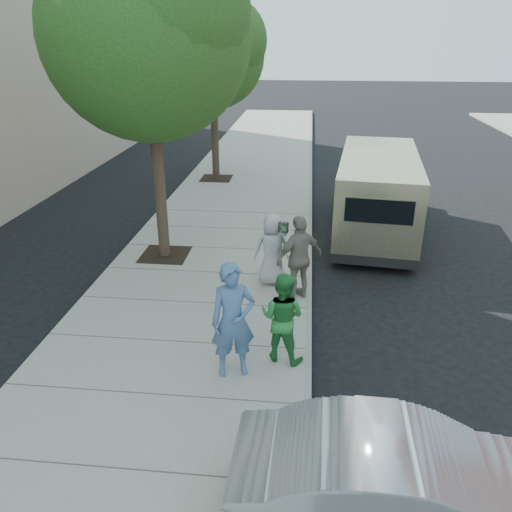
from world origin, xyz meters
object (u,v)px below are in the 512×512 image
(parking_meter, at_px, (281,240))
(person_striped_polo, at_px, (299,258))
(person_gray_shirt, at_px, (272,249))
(tree_near, at_px, (149,26))
(sedan, at_px, (407,487))
(van, at_px, (377,192))
(person_officer, at_px, (233,321))
(tree_far, at_px, (213,50))
(person_green_shirt, at_px, (282,317))

(parking_meter, distance_m, person_striped_polo, 0.73)
(parking_meter, height_order, person_gray_shirt, person_gray_shirt)
(tree_near, distance_m, sedan, 10.01)
(van, bearing_deg, parking_meter, -116.18)
(van, bearing_deg, person_officer, -106.80)
(person_gray_shirt, xyz_separation_m, person_striped_polo, (0.63, -0.66, 0.11))
(person_officer, bearing_deg, tree_far, 83.85)
(van, height_order, person_striped_polo, van)
(tree_near, height_order, van, tree_near)
(person_gray_shirt, distance_m, person_striped_polo, 0.92)
(tree_far, height_order, person_striped_polo, tree_far)
(parking_meter, relative_size, person_green_shirt, 0.93)
(tree_near, height_order, person_gray_shirt, tree_near)
(person_gray_shirt, bearing_deg, sedan, 94.84)
(tree_near, relative_size, person_officer, 3.75)
(tree_far, bearing_deg, tree_near, -90.00)
(sedan, xyz_separation_m, person_striped_polo, (-1.37, 5.34, 0.42))
(person_officer, distance_m, person_green_shirt, 0.94)
(parking_meter, height_order, sedan, parking_meter)
(person_striped_polo, bearing_deg, person_officer, 35.00)
(tree_near, xyz_separation_m, parking_meter, (3.03, -1.38, -4.29))
(person_officer, xyz_separation_m, person_green_shirt, (0.77, 0.50, -0.18))
(tree_far, relative_size, van, 1.01)
(van, xyz_separation_m, person_green_shirt, (-2.34, -6.81, -0.26))
(parking_meter, bearing_deg, van, 77.87)
(parking_meter, xyz_separation_m, person_officer, (-0.58, -3.32, -0.10))
(parking_meter, bearing_deg, person_striped_polo, -32.82)
(tree_near, relative_size, tree_far, 1.16)
(tree_far, bearing_deg, van, -41.90)
(person_gray_shirt, bearing_deg, tree_far, -85.92)
(person_green_shirt, distance_m, person_gray_shirt, 2.94)
(sedan, distance_m, person_green_shirt, 3.49)
(van, bearing_deg, tree_near, -148.60)
(van, distance_m, person_green_shirt, 7.21)
(van, relative_size, person_green_shirt, 3.92)
(sedan, xyz_separation_m, person_gray_shirt, (-1.99, 6.00, 0.31))
(tree_near, height_order, sedan, tree_near)
(tree_near, relative_size, sedan, 1.85)
(van, xyz_separation_m, person_gray_shirt, (-2.74, -3.90, -0.25))
(sedan, xyz_separation_m, person_officer, (-2.37, 2.59, 0.48))
(van, relative_size, person_gray_shirt, 3.87)
(tree_near, bearing_deg, van, 25.09)
(person_officer, relative_size, person_green_shirt, 1.22)
(van, distance_m, sedan, 9.94)
(tree_far, relative_size, person_striped_polo, 3.47)
(tree_far, xyz_separation_m, person_green_shirt, (3.22, -11.81, -3.91))
(tree_far, xyz_separation_m, sedan, (4.82, -14.89, -4.21))
(tree_far, bearing_deg, person_officer, -78.75)
(parking_meter, height_order, person_officer, person_officer)
(sedan, relative_size, person_officer, 2.03)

